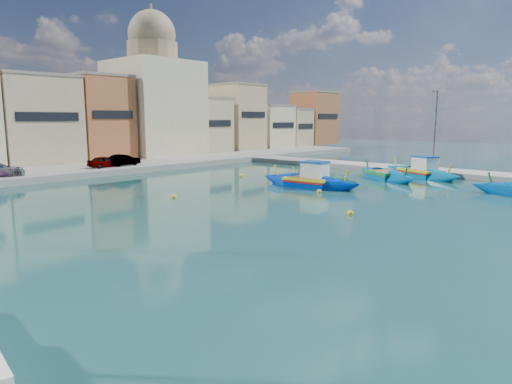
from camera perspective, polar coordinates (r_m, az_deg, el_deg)
ground at (r=28.81m, az=19.83°, el=-2.14°), size 160.00×160.00×0.00m
east_quay at (r=45.80m, az=28.42°, el=1.65°), size 4.00×70.00×0.50m
north_quay at (r=50.21m, az=-16.27°, el=3.03°), size 80.00×8.00×0.60m
north_townhouses at (r=59.75m, az=-14.78°, el=8.54°), size 83.20×7.87×10.19m
church_block at (r=62.23m, az=-12.63°, el=11.78°), size 10.00×10.00×19.10m
quay_street_lamp at (r=46.75m, az=21.44°, el=7.29°), size 1.18×0.16×8.00m
parked_cars at (r=45.49m, az=-22.79°, el=3.19°), size 15.91×2.51×1.22m
luzzu_turquoise_cabin at (r=44.77m, az=19.86°, el=2.23°), size 5.95×9.58×3.08m
luzzu_blue_cabin at (r=36.31m, az=6.72°, el=1.22°), size 2.94×9.13×3.18m
luzzu_cyan_mid at (r=42.29m, az=15.81°, el=1.91°), size 6.35×8.48×2.58m
luzzu_green at (r=37.89m, az=7.91°, el=1.30°), size 2.17×7.14×2.22m
mooring_buoys at (r=34.35m, az=13.98°, el=0.04°), size 24.43×25.19×0.36m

